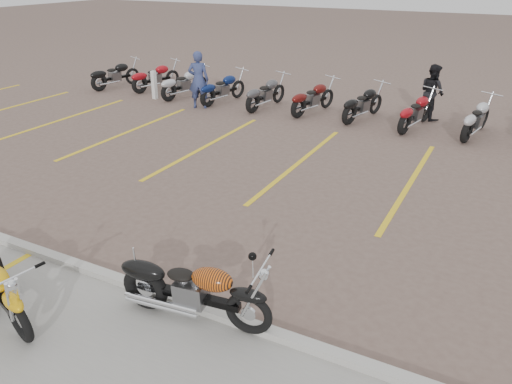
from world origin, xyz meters
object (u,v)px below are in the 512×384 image
person_a (198,80)px  person_b (432,92)px  bollard (154,85)px  flame_cruiser (192,292)px

person_a → person_b: bearing=173.5°
bollard → flame_cruiser: bearing=-49.6°
flame_cruiser → bollard: bollard is taller
person_a → bollard: size_ratio=1.89×
person_a → flame_cruiser: bearing=99.3°
flame_cruiser → person_a: (-6.11, 9.37, 0.49)m
flame_cruiser → person_a: person_a is taller
person_a → bollard: bearing=-31.9°
person_a → person_b: (7.15, 2.24, -0.09)m
person_b → bollard: person_b is taller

